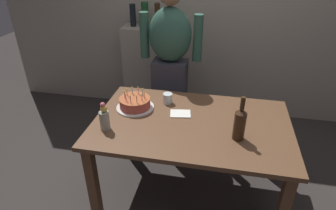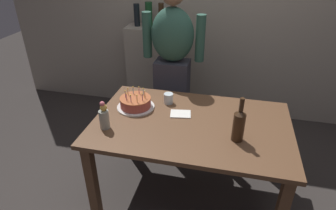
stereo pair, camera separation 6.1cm
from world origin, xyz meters
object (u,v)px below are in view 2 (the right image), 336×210
Objects in this scene: wine_bottle at (239,124)px; water_glass_near at (168,98)px; birthday_cake at (136,103)px; napkin_stack at (181,114)px; flower_vase at (104,117)px; person_man_bearded at (172,65)px.

water_glass_near is at bearing 145.40° from wine_bottle.
birthday_cake is 0.88m from wine_bottle.
water_glass_near is at bearing 130.30° from napkin_stack.
person_man_bearded reaches higher than flower_vase.
flower_vase is (-0.51, -0.32, 0.09)m from napkin_stack.
napkin_stack is (0.14, -0.16, -0.04)m from water_glass_near.
wine_bottle is at bearing 125.77° from person_man_bearded.
water_glass_near is 0.22m from napkin_stack.
person_man_bearded is at bearing 107.83° from napkin_stack.
flower_vase is (-0.95, -0.07, -0.03)m from wine_bottle.
wine_bottle is at bearing -28.35° from napkin_stack.
water_glass_near is at bearing 52.19° from flower_vase.
birthday_cake is at bearing -150.58° from water_glass_near.
water_glass_near is (0.25, 0.14, -0.00)m from birthday_cake.
birthday_cake reaches higher than napkin_stack.
person_man_bearded is (-0.67, 0.93, 0.01)m from wine_bottle.
flower_vase is 0.13× the size of person_man_bearded.
napkin_stack is at bearing 31.85° from flower_vase.
wine_bottle is (0.83, -0.26, 0.08)m from birthday_cake.
birthday_cake is 0.28m from water_glass_near.
water_glass_near is at bearing 99.02° from person_man_bearded.
person_man_bearded reaches higher than water_glass_near.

